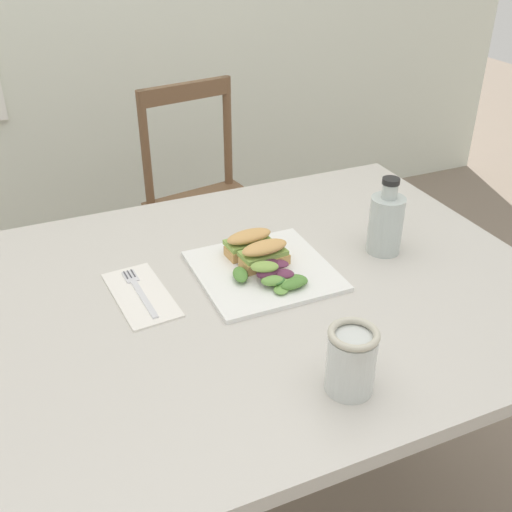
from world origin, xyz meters
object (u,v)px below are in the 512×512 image
chair_wooden_far (209,206)px  sandwich_half_back (249,242)px  sandwich_half_front (264,254)px  plate_lunch (263,271)px  dining_table (255,334)px  mason_jar_iced_tea (351,363)px  fork_on_napkin (138,289)px  bottle_cold_brew (385,226)px

chair_wooden_far → sandwich_half_back: 0.93m
sandwich_half_front → sandwich_half_back: 0.06m
chair_wooden_far → plate_lunch: 0.99m
dining_table → sandwich_half_front: 0.18m
chair_wooden_far → sandwich_half_front: bearing=-101.6°
mason_jar_iced_tea → plate_lunch: bearing=87.5°
mason_jar_iced_tea → fork_on_napkin: bearing=120.7°
chair_wooden_far → sandwich_half_front: chair_wooden_far is taller
sandwich_half_front → bottle_cold_brew: bottle_cold_brew is taller
dining_table → sandwich_half_front: sandwich_half_front is taller
fork_on_napkin → mason_jar_iced_tea: bearing=-59.3°
plate_lunch → sandwich_half_back: size_ratio=2.56×
dining_table → mason_jar_iced_tea: 0.38m
bottle_cold_brew → mason_jar_iced_tea: 0.47m
mason_jar_iced_tea → dining_table: bearing=93.7°
dining_table → sandwich_half_back: (0.03, 0.11, 0.16)m
sandwich_half_front → fork_on_napkin: bearing=174.8°
sandwich_half_front → mason_jar_iced_tea: mason_jar_iced_tea is taller
sandwich_half_front → sandwich_half_back: (-0.01, 0.06, 0.00)m
sandwich_half_front → mason_jar_iced_tea: (-0.02, -0.39, 0.01)m
plate_lunch → bottle_cold_brew: bottle_cold_brew is taller
dining_table → fork_on_napkin: size_ratio=6.52×
dining_table → fork_on_napkin: 0.27m
dining_table → bottle_cold_brew: size_ratio=6.84×
plate_lunch → dining_table: bearing=-131.6°
sandwich_half_back → mason_jar_iced_tea: (-0.01, -0.45, 0.01)m
dining_table → mason_jar_iced_tea: (0.02, -0.33, 0.17)m
chair_wooden_far → sandwich_half_front: 0.98m
chair_wooden_far → sandwich_half_back: size_ratio=7.98×
dining_table → sandwich_half_front: bearing=51.1°
sandwich_half_front → sandwich_half_back: same height
fork_on_napkin → mason_jar_iced_tea: (0.25, -0.41, 0.05)m
dining_table → chair_wooden_far: 1.00m
dining_table → chair_wooden_far: size_ratio=1.39×
fork_on_napkin → bottle_cold_brew: bearing=-6.3°
chair_wooden_far → sandwich_half_front: (-0.19, -0.91, 0.33)m
plate_lunch → bottle_cold_brew: size_ratio=1.57×
dining_table → bottle_cold_brew: 0.37m
plate_lunch → mason_jar_iced_tea: bearing=-92.5°
sandwich_half_front → bottle_cold_brew: bearing=-7.3°
bottle_cold_brew → sandwich_half_front: bearing=172.7°
dining_table → plate_lunch: (0.04, 0.04, 0.13)m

